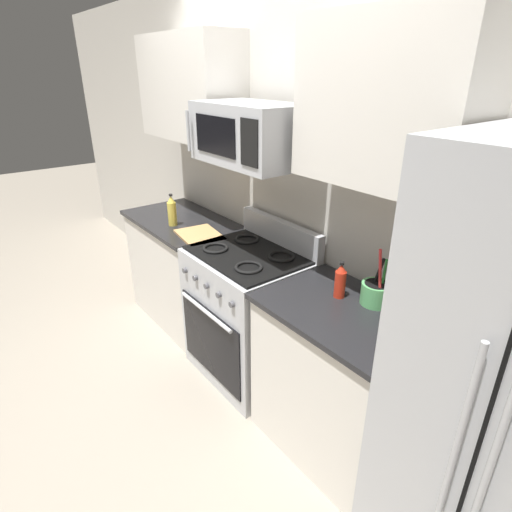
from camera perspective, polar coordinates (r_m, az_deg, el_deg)
name	(u,v)px	position (r m, az deg, el deg)	size (l,w,h in m)	color
ground_plane	(164,410)	(2.92, -12.47, -20.01)	(16.00, 16.00, 0.00)	gray
wall_back	(293,187)	(2.78, 5.13, 9.40)	(8.00, 0.10, 2.60)	beige
counter_left	(185,270)	(3.57, -9.76, -1.85)	(1.02, 0.61, 0.91)	silver
range_oven	(248,313)	(2.89, -1.04, -7.84)	(0.76, 0.66, 1.09)	#B2B5BA
counter_right	(337,379)	(2.42, 11.02, -16.23)	(0.85, 0.61, 0.91)	silver
microwave	(251,134)	(2.48, -0.75, 16.46)	(0.71, 0.44, 0.34)	#B2B5BA
upper_cabinets_left	(190,88)	(3.29, -9.10, 21.84)	(1.01, 0.34, 0.72)	silver
upper_cabinets_right	(389,102)	(1.98, 17.85, 19.48)	(0.84, 0.34, 0.72)	silver
utensil_crock	(376,292)	(2.21, 16.20, -4.83)	(0.16, 0.16, 0.32)	#59AD66
cutting_board	(200,235)	(3.01, -7.72, 2.83)	(0.36, 0.27, 0.02)	tan
bottle_oil	(172,211)	(3.23, -11.48, 6.07)	(0.07, 0.07, 0.25)	gold
bottle_hot_sauce	(340,281)	(2.21, 11.50, -3.41)	(0.06, 0.06, 0.20)	red
prep_bowl	(409,328)	(2.04, 20.33, -9.23)	(0.13, 0.13, 0.05)	#D1662D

